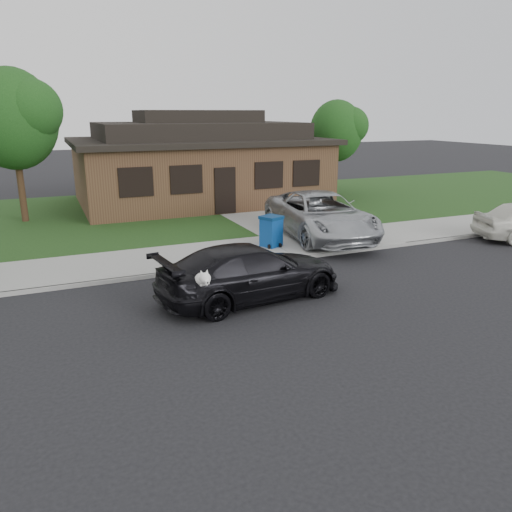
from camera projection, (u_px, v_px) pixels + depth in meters
name	position (u px, v px, depth m)	size (l,w,h in m)	color
ground	(224.00, 315.00, 11.92)	(120.00, 120.00, 0.00)	black
sidewalk	(173.00, 259.00, 16.32)	(60.00, 3.00, 0.12)	gray
curb	(185.00, 272.00, 14.99)	(60.00, 0.12, 0.12)	gray
lawn	(131.00, 214.00, 23.38)	(60.00, 13.00, 0.13)	#193814
driveway	(274.00, 216.00, 23.00)	(4.50, 13.00, 0.14)	gray
sedan	(250.00, 272.00, 12.81)	(5.16, 2.68, 1.43)	black
minivan	(320.00, 215.00, 18.68)	(2.75, 5.96, 1.65)	#ACAFB3
recycling_bin	(271.00, 231.00, 17.48)	(0.86, 0.86, 1.08)	navy
house	(199.00, 163.00, 26.08)	(12.60, 8.60, 4.65)	#422B1C
tree_0	(16.00, 117.00, 20.41)	(3.78, 3.60, 6.34)	#332114
tree_1	(339.00, 130.00, 28.20)	(3.15, 3.00, 5.25)	#332114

